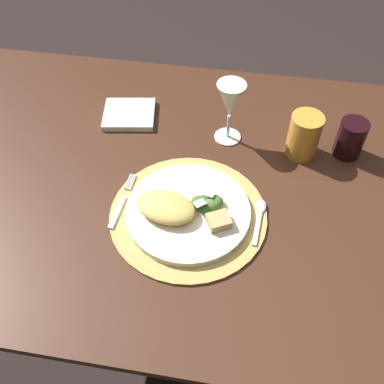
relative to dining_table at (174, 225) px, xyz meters
name	(u,v)px	position (x,y,z in m)	size (l,w,h in m)	color
ground_plane	(179,317)	(0.00, 0.00, -0.57)	(6.00, 6.00, 0.00)	black
dining_table	(174,225)	(0.00, 0.00, 0.00)	(1.44, 0.88, 0.75)	#402317
placemat	(188,215)	(0.06, -0.10, 0.19)	(0.34, 0.34, 0.01)	tan
dinner_plate	(188,212)	(0.06, -0.10, 0.20)	(0.26, 0.26, 0.02)	silver
pasta_serving	(166,207)	(0.01, -0.12, 0.23)	(0.13, 0.08, 0.03)	#E2BF60
salad_greens	(207,202)	(0.10, -0.09, 0.22)	(0.08, 0.06, 0.03)	#486233
bread_piece	(219,221)	(0.12, -0.13, 0.22)	(0.05, 0.04, 0.02)	tan
fork	(121,203)	(-0.09, -0.10, 0.20)	(0.02, 0.15, 0.00)	silver
spoon	(259,214)	(0.21, -0.08, 0.20)	(0.02, 0.12, 0.01)	silver
napkin	(129,114)	(-0.15, 0.19, 0.20)	(0.13, 0.12, 0.02)	white
wine_glass	(230,102)	(0.11, 0.15, 0.30)	(0.07, 0.07, 0.16)	silver
amber_tumbler	(304,135)	(0.29, 0.13, 0.24)	(0.08, 0.08, 0.11)	gold
dark_tumbler	(350,138)	(0.40, 0.15, 0.23)	(0.07, 0.07, 0.09)	black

